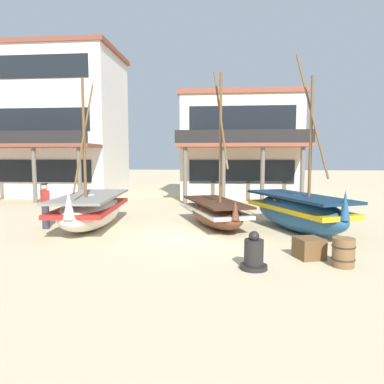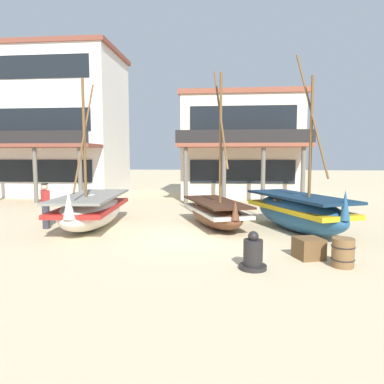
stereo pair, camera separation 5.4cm
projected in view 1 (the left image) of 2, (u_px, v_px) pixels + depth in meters
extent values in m
plane|color=#CCB78E|center=(189.00, 237.00, 11.53)|extent=(120.00, 120.00, 0.00)
ellipsoid|color=brown|center=(215.00, 214.00, 13.31)|extent=(2.80, 4.35, 0.98)
cube|color=silver|center=(215.00, 210.00, 13.29)|extent=(2.75, 4.20, 0.12)
cube|color=#351E13|center=(215.00, 202.00, 13.26)|extent=(2.81, 4.29, 0.07)
cone|color=brown|center=(235.00, 210.00, 11.37)|extent=(0.37, 0.37, 0.69)
cylinder|color=brown|center=(221.00, 143.00, 12.55)|extent=(0.10, 0.10, 4.90)
cylinder|color=brown|center=(221.00, 118.00, 12.46)|extent=(0.61, 1.47, 3.59)
cube|color=brown|center=(213.00, 204.00, 13.57)|extent=(1.34, 0.63, 0.06)
ellipsoid|color=#23517A|center=(298.00, 213.00, 12.52)|extent=(3.35, 4.98, 1.29)
cube|color=gold|center=(298.00, 208.00, 12.51)|extent=(3.29, 4.81, 0.15)
cube|color=#132C43|center=(298.00, 196.00, 12.46)|extent=(3.36, 4.91, 0.09)
cone|color=#23517A|center=(345.00, 205.00, 10.31)|extent=(0.41, 0.41, 0.90)
cylinder|color=brown|center=(311.00, 143.00, 11.72)|extent=(0.10, 0.10, 4.39)
cylinder|color=brown|center=(312.00, 113.00, 11.62)|extent=(0.84, 1.77, 4.25)
cube|color=brown|center=(292.00, 199.00, 12.81)|extent=(1.42, 0.75, 0.06)
ellipsoid|color=silver|center=(91.00, 211.00, 13.13)|extent=(2.30, 5.03, 1.22)
cube|color=red|center=(91.00, 207.00, 13.12)|extent=(2.30, 4.84, 0.15)
cube|color=gray|center=(91.00, 196.00, 13.08)|extent=(2.35, 4.94, 0.09)
cone|color=silver|center=(69.00, 205.00, 10.75)|extent=(0.41, 0.41, 0.86)
cylinder|color=brown|center=(84.00, 144.00, 12.28)|extent=(0.10, 0.10, 4.46)
cylinder|color=brown|center=(84.00, 134.00, 12.24)|extent=(0.31, 2.60, 3.92)
cube|color=brown|center=(94.00, 199.00, 13.45)|extent=(1.78, 0.32, 0.06)
cylinder|color=#33333D|center=(46.00, 217.00, 12.89)|extent=(0.26, 0.26, 0.88)
cube|color=#B22D28|center=(45.00, 198.00, 12.82)|extent=(0.41, 0.41, 0.54)
sphere|color=beige|center=(44.00, 187.00, 12.78)|extent=(0.22, 0.22, 0.22)
cylinder|color=#2D2823|center=(44.00, 184.00, 12.77)|extent=(0.24, 0.24, 0.05)
cylinder|color=black|center=(254.00, 267.00, 8.28)|extent=(0.65, 0.65, 0.10)
cylinder|color=black|center=(254.00, 252.00, 8.24)|extent=(0.46, 0.46, 0.60)
sphere|color=black|center=(254.00, 236.00, 8.20)|extent=(0.25, 0.25, 0.25)
cylinder|color=brown|center=(343.00, 252.00, 8.42)|extent=(0.52, 0.52, 0.70)
torus|color=black|center=(344.00, 246.00, 8.40)|extent=(0.56, 0.56, 0.03)
torus|color=black|center=(343.00, 259.00, 8.44)|extent=(0.56, 0.56, 0.03)
cube|color=brown|center=(309.00, 248.00, 9.14)|extent=(0.82, 0.82, 0.54)
cube|color=beige|center=(240.00, 149.00, 23.59)|extent=(7.43, 5.42, 6.37)
cube|color=brown|center=(240.00, 98.00, 23.25)|extent=(7.73, 5.63, 0.30)
cube|color=black|center=(241.00, 172.00, 21.02)|extent=(6.24, 0.06, 1.40)
cube|color=black|center=(242.00, 118.00, 20.70)|extent=(6.24, 0.06, 1.40)
cube|color=brown|center=(243.00, 145.00, 19.82)|extent=(7.43, 2.16, 0.20)
cylinder|color=#666056|center=(185.00, 176.00, 19.53)|extent=(0.24, 0.24, 3.18)
cylinder|color=#666056|center=(223.00, 176.00, 19.34)|extent=(0.24, 0.24, 3.18)
cylinder|color=#666056|center=(262.00, 176.00, 19.14)|extent=(0.24, 0.24, 3.18)
cylinder|color=#666056|center=(302.00, 176.00, 18.95)|extent=(0.24, 0.24, 3.18)
cube|color=black|center=(244.00, 136.00, 18.75)|extent=(7.43, 0.08, 0.70)
cube|color=white|center=(52.00, 126.00, 24.74)|extent=(9.30, 5.92, 9.56)
cube|color=brown|center=(50.00, 54.00, 24.25)|extent=(9.67, 6.16, 0.30)
cube|color=black|center=(31.00, 171.00, 22.08)|extent=(7.81, 0.06, 1.40)
cube|color=black|center=(29.00, 120.00, 21.76)|extent=(7.81, 0.06, 1.40)
cube|color=black|center=(26.00, 67.00, 21.44)|extent=(7.81, 0.06, 1.40)
cube|color=brown|center=(19.00, 146.00, 20.78)|extent=(9.30, 2.38, 0.20)
cylinder|color=#666056|center=(34.00, 175.00, 20.00)|extent=(0.24, 0.24, 3.19)
cylinder|color=#666056|center=(79.00, 175.00, 19.75)|extent=(0.24, 0.24, 3.19)
cube|color=black|center=(7.00, 137.00, 19.60)|extent=(9.30, 0.08, 0.70)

